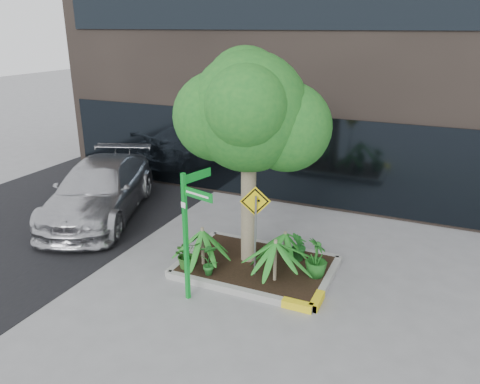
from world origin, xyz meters
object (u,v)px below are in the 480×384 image
at_px(cattle_sign, 255,217).
at_px(parked_car, 100,190).
at_px(tree, 249,112).
at_px(street_sign_post, 189,224).

bearing_deg(cattle_sign, parked_car, 138.52).
bearing_deg(tree, street_sign_post, -105.44).
relative_size(parked_car, street_sign_post, 2.02).
xyz_separation_m(parked_car, cattle_sign, (5.42, -1.69, 0.74)).
bearing_deg(cattle_sign, tree, 97.97).
height_order(parked_car, cattle_sign, cattle_sign).
height_order(tree, cattle_sign, tree).
bearing_deg(parked_car, tree, -32.00).
relative_size(tree, parked_car, 0.90).
xyz_separation_m(parked_car, street_sign_post, (4.49, -2.72, 0.85)).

